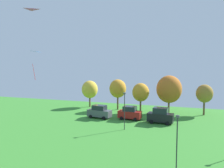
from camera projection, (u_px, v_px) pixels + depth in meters
The scene contains 12 objects.
kite_flying_0 at pixel (32, 15), 36.37m from camera, with size 2.29×2.18×0.17m.
kite_flying_5 at pixel (28, 57), 33.82m from camera, with size 2.44×2.82×3.54m.
parked_car_leftmost at pixel (99, 112), 43.76m from camera, with size 4.59×2.35×2.41m.
parked_car_second_from_left at pixel (130, 113), 42.69m from camera, with size 4.15×2.20×2.41m.
parked_car_third_from_left at pixel (161, 116), 40.04m from camera, with size 4.44×2.34×2.67m.
light_post_0 at pixel (177, 139), 22.52m from camera, with size 0.36×0.20×5.33m.
light_post_3 at pixel (124, 109), 36.05m from camera, with size 0.36×0.20×5.73m.
treeline_tree_0 at pixel (90, 89), 54.66m from camera, with size 3.70×3.70×6.09m.
treeline_tree_1 at pixel (118, 89), 51.41m from camera, with size 3.64×3.64×6.61m.
treeline_tree_2 at pixel (141, 92), 48.15m from camera, with size 3.41×3.41×6.09m.
treeline_tree_3 at pixel (169, 89), 47.42m from camera, with size 5.02×5.02×7.69m.
treeline_tree_4 at pixel (204, 94), 45.99m from camera, with size 3.21×3.21×6.02m.
Camera 1 is at (3.89, 3.91, 10.30)m, focal length 38.00 mm.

